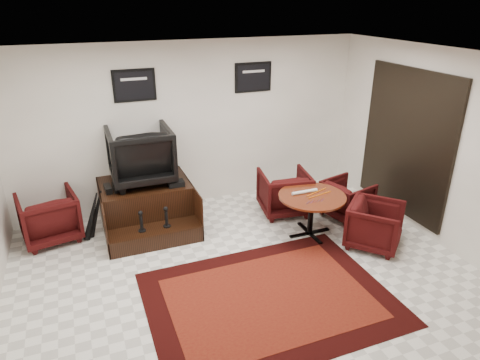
{
  "coord_description": "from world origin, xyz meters",
  "views": [
    {
      "loc": [
        -1.79,
        -4.32,
        3.42
      ],
      "look_at": [
        0.24,
        0.9,
        1.01
      ],
      "focal_mm": 32.0,
      "sensor_mm": 36.0,
      "label": 1
    }
  ],
  "objects_px": {
    "table_chair_corner": "(375,223)",
    "shine_podium": "(147,207)",
    "shine_chair": "(140,152)",
    "armchair_side": "(49,215)",
    "meeting_table": "(312,200)",
    "table_chair_back": "(284,190)",
    "table_chair_window": "(347,197)"
  },
  "relations": [
    {
      "from": "shine_chair",
      "to": "meeting_table",
      "type": "relative_size",
      "value": 0.96
    },
    {
      "from": "table_chair_window",
      "to": "armchair_side",
      "type": "bearing_deg",
      "value": 63.77
    },
    {
      "from": "table_chair_back",
      "to": "table_chair_corner",
      "type": "relative_size",
      "value": 1.08
    },
    {
      "from": "table_chair_back",
      "to": "table_chair_corner",
      "type": "bearing_deg",
      "value": 126.71
    },
    {
      "from": "shine_chair",
      "to": "meeting_table",
      "type": "xyz_separation_m",
      "value": [
        2.3,
        -1.35,
        -0.62
      ]
    },
    {
      "from": "table_chair_window",
      "to": "table_chair_corner",
      "type": "height_order",
      "value": "table_chair_corner"
    },
    {
      "from": "shine_podium",
      "to": "shine_chair",
      "type": "bearing_deg",
      "value": 90.0
    },
    {
      "from": "shine_chair",
      "to": "armchair_side",
      "type": "height_order",
      "value": "shine_chair"
    },
    {
      "from": "meeting_table",
      "to": "armchair_side",
      "type": "bearing_deg",
      "value": 160.71
    },
    {
      "from": "shine_podium",
      "to": "table_chair_corner",
      "type": "bearing_deg",
      "value": -31.5
    },
    {
      "from": "shine_chair",
      "to": "meeting_table",
      "type": "bearing_deg",
      "value": 149.76
    },
    {
      "from": "table_chair_corner",
      "to": "shine_chair",
      "type": "bearing_deg",
      "value": 103.99
    },
    {
      "from": "shine_chair",
      "to": "table_chair_corner",
      "type": "distance_m",
      "value": 3.69
    },
    {
      "from": "armchair_side",
      "to": "shine_podium",
      "type": "bearing_deg",
      "value": 164.93
    },
    {
      "from": "table_chair_back",
      "to": "shine_chair",
      "type": "bearing_deg",
      "value": -3.48
    },
    {
      "from": "armchair_side",
      "to": "table_chair_back",
      "type": "distance_m",
      "value": 3.73
    },
    {
      "from": "table_chair_corner",
      "to": "shine_podium",
      "type": "bearing_deg",
      "value": 105.96
    },
    {
      "from": "shine_chair",
      "to": "table_chair_back",
      "type": "distance_m",
      "value": 2.45
    },
    {
      "from": "shine_podium",
      "to": "table_chair_window",
      "type": "xyz_separation_m",
      "value": [
        3.16,
        -0.9,
        0.02
      ]
    },
    {
      "from": "armchair_side",
      "to": "table_chair_back",
      "type": "relative_size",
      "value": 1.01
    },
    {
      "from": "armchair_side",
      "to": "table_chair_corner",
      "type": "bearing_deg",
      "value": 145.39
    },
    {
      "from": "armchair_side",
      "to": "meeting_table",
      "type": "bearing_deg",
      "value": 149.71
    },
    {
      "from": "shine_chair",
      "to": "meeting_table",
      "type": "distance_m",
      "value": 2.73
    },
    {
      "from": "armchair_side",
      "to": "shine_chair",
      "type": "bearing_deg",
      "value": 170.67
    },
    {
      "from": "armchair_side",
      "to": "table_chair_corner",
      "type": "distance_m",
      "value": 4.85
    },
    {
      "from": "table_chair_back",
      "to": "table_chair_corner",
      "type": "distance_m",
      "value": 1.64
    },
    {
      "from": "shine_podium",
      "to": "table_chair_back",
      "type": "distance_m",
      "value": 2.29
    },
    {
      "from": "shine_podium",
      "to": "armchair_side",
      "type": "xyz_separation_m",
      "value": [
        -1.44,
        0.1,
        0.08
      ]
    },
    {
      "from": "table_chair_corner",
      "to": "table_chair_back",
      "type": "bearing_deg",
      "value": 74.55
    },
    {
      "from": "shine_podium",
      "to": "armchair_side",
      "type": "height_order",
      "value": "armchair_side"
    },
    {
      "from": "shine_podium",
      "to": "meeting_table",
      "type": "relative_size",
      "value": 1.41
    },
    {
      "from": "shine_chair",
      "to": "table_chair_corner",
      "type": "bearing_deg",
      "value": 146.75
    }
  ]
}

